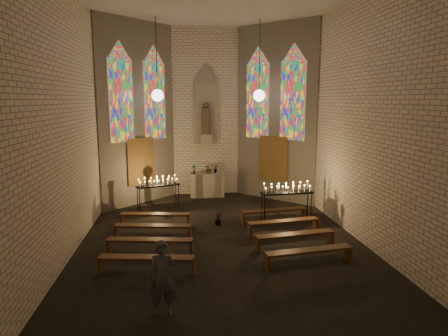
{
  "coord_description": "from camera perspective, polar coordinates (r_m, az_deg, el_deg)",
  "views": [
    {
      "loc": [
        -1.17,
        -10.98,
        4.05
      ],
      "look_at": [
        0.28,
        1.59,
        1.88
      ],
      "focal_mm": 32.0,
      "sensor_mm": 36.0,
      "label": 1
    }
  ],
  "objects": [
    {
      "name": "aisle_flower_pot",
      "position": [
        13.12,
        -0.85,
        -7.29
      ],
      "size": [
        0.29,
        0.29,
        0.41
      ],
      "primitive_type": "imported",
      "rotation": [
        0.0,
        0.0,
        0.32
      ],
      "color": "#4C723F",
      "rests_on": "ground"
    },
    {
      "name": "pew_right_0",
      "position": [
        13.49,
        7.17,
        -6.25
      ],
      "size": [
        2.26,
        0.65,
        0.43
      ],
      "rotation": [
        0.0,
        0.0,
        0.15
      ],
      "color": "#502B17",
      "rests_on": "ground"
    },
    {
      "name": "votive_stand_right",
      "position": [
        13.41,
        8.98,
        -3.11
      ],
      "size": [
        1.76,
        0.53,
        1.27
      ],
      "rotation": [
        0.0,
        0.0,
        0.07
      ],
      "color": "black",
      "rests_on": "ground"
    },
    {
      "name": "visitor",
      "position": [
        7.89,
        -8.75,
        -15.28
      ],
      "size": [
        0.53,
        0.35,
        1.46
      ],
      "primitive_type": "imported",
      "rotation": [
        0.0,
        0.0,
        -0.01
      ],
      "color": "#4A4B54",
      "rests_on": "ground"
    },
    {
      "name": "room",
      "position": [
        14.4,
        -1.92,
        8.42
      ],
      "size": [
        8.22,
        12.43,
        7.0
      ],
      "color": "#F2E3CB",
      "rests_on": "ground"
    },
    {
      "name": "pew_left_2",
      "position": [
        10.86,
        -10.52,
        -10.33
      ],
      "size": [
        2.26,
        0.65,
        0.43
      ],
      "rotation": [
        0.0,
        0.0,
        -0.15
      ],
      "color": "#502B17",
      "rests_on": "ground"
    },
    {
      "name": "pew_right_3",
      "position": [
        10.21,
        12.04,
        -11.72
      ],
      "size": [
        2.26,
        0.65,
        0.43
      ],
      "rotation": [
        0.0,
        0.0,
        0.15
      ],
      "color": "#502B17",
      "rests_on": "ground"
    },
    {
      "name": "pew_left_3",
      "position": [
        9.75,
        -11.0,
        -12.74
      ],
      "size": [
        2.26,
        0.65,
        0.43
      ],
      "rotation": [
        0.0,
        0.0,
        -0.15
      ],
      "color": "#502B17",
      "rests_on": "ground"
    },
    {
      "name": "flower_vase_right",
      "position": [
        16.84,
        -1.18,
        -0.09
      ],
      "size": [
        0.23,
        0.21,
        0.34
      ],
      "primitive_type": "imported",
      "rotation": [
        0.0,
        0.0,
        -0.36
      ],
      "color": "#4C723F",
      "rests_on": "altar"
    },
    {
      "name": "pew_left_0",
      "position": [
        13.14,
        -9.81,
        -6.75
      ],
      "size": [
        2.26,
        0.65,
        0.43
      ],
      "rotation": [
        0.0,
        0.0,
        -0.15
      ],
      "color": "#502B17",
      "rests_on": "ground"
    },
    {
      "name": "votive_stand_left",
      "position": [
        14.91,
        -9.41,
        -2.17
      ],
      "size": [
        1.62,
        0.92,
        1.17
      ],
      "rotation": [
        0.0,
        0.0,
        0.37
      ],
      "color": "black",
      "rests_on": "ground"
    },
    {
      "name": "flower_vase_left",
      "position": [
        16.61,
        -4.32,
        -0.2
      ],
      "size": [
        0.2,
        0.14,
        0.37
      ],
      "primitive_type": "imported",
      "rotation": [
        0.0,
        0.0,
        0.02
      ],
      "color": "#4C723F",
      "rests_on": "altar"
    },
    {
      "name": "pew_right_2",
      "position": [
        11.28,
        10.08,
        -9.55
      ],
      "size": [
        2.26,
        0.65,
        0.43
      ],
      "rotation": [
        0.0,
        0.0,
        0.15
      ],
      "color": "#502B17",
      "rests_on": "ground"
    },
    {
      "name": "pew_right_1",
      "position": [
        12.37,
        8.49,
        -7.76
      ],
      "size": [
        2.26,
        0.65,
        0.43
      ],
      "rotation": [
        0.0,
        0.0,
        0.15
      ],
      "color": "#502B17",
      "rests_on": "ground"
    },
    {
      "name": "pew_left_1",
      "position": [
        12.0,
        -10.13,
        -8.37
      ],
      "size": [
        2.26,
        0.65,
        0.43
      ],
      "rotation": [
        0.0,
        0.0,
        -0.15
      ],
      "color": "#502B17",
      "rests_on": "ground"
    },
    {
      "name": "flower_vase_center",
      "position": [
        16.73,
        -2.15,
        -0.05
      ],
      "size": [
        0.45,
        0.42,
        0.41
      ],
      "primitive_type": "imported",
      "rotation": [
        0.0,
        0.0,
        0.32
      ],
      "color": "#4C723F",
      "rests_on": "altar"
    },
    {
      "name": "altar",
      "position": [
        16.85,
        -2.43,
        -2.42
      ],
      "size": [
        1.4,
        0.6,
        1.0
      ],
      "primitive_type": "cube",
      "color": "#AEA28E",
      "rests_on": "ground"
    },
    {
      "name": "floor",
      "position": [
        11.76,
        -0.46,
        -10.39
      ],
      "size": [
        12.0,
        12.0,
        0.0
      ],
      "primitive_type": "plane",
      "color": "black",
      "rests_on": "ground"
    }
  ]
}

